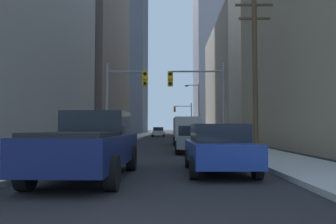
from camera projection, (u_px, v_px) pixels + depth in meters
sidewalk_left at (139, 136)px, 52.73m from camera, size 2.88×160.00×0.15m
sidewalk_right at (199, 136)px, 52.63m from camera, size 2.88×160.00×0.15m
pickup_truck_navy at (90, 145)px, 9.01m from camera, size 2.20×5.43×1.90m
cargo_van_silver at (186, 129)px, 26.65m from camera, size 2.16×5.26×2.26m
sedan_blue at (218, 148)px, 10.02m from camera, size 1.95×4.24×1.52m
sedan_grey at (192, 139)px, 18.10m from camera, size 1.95×4.22×1.52m
sedan_beige at (184, 134)px, 34.53m from camera, size 1.95×4.21×1.52m
sedan_maroon at (181, 132)px, 48.37m from camera, size 1.95×4.26×1.52m
sedan_white at (158, 132)px, 51.35m from camera, size 1.95×4.25×1.52m
traffic_signal_near_left at (124, 91)px, 22.67m from camera, size 2.98×0.44×6.00m
traffic_signal_near_right at (199, 90)px, 22.62m from camera, size 4.04×0.44×6.00m
traffic_signal_far_right at (184, 114)px, 59.02m from camera, size 3.36×0.44×6.00m
utility_pole_right at (255, 68)px, 18.45m from camera, size 2.20×0.28×9.15m
street_lamp_right at (197, 105)px, 44.11m from camera, size 2.05×0.32×7.50m
building_left_mid_office at (71, 41)px, 48.09m from camera, size 14.55×22.76×28.98m
building_left_far_tower at (116, 23)px, 94.42m from camera, size 17.55×19.17×64.61m
building_right_mid_block at (266, 81)px, 52.97m from camera, size 17.02×26.84×18.22m
building_right_far_highrise at (236, 6)px, 94.51m from camera, size 23.81×22.14×74.75m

